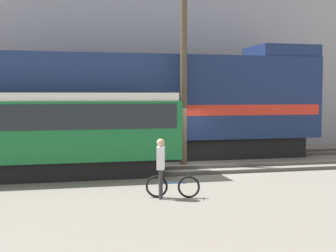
{
  "coord_description": "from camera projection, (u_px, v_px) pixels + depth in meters",
  "views": [
    {
      "loc": [
        -5.36,
        -18.97,
        3.12
      ],
      "look_at": [
        -0.9,
        -0.11,
        1.8
      ],
      "focal_mm": 50.0,
      "sensor_mm": 36.0,
      "label": 1
    }
  ],
  "objects": [
    {
      "name": "utility_pole_left",
      "position": [
        184.0,
        70.0,
        20.54
      ],
      "size": [
        0.3,
        0.3,
        8.4
      ],
      "color": "#4C3D2D",
      "rests_on": "ground"
    },
    {
      "name": "building_backdrop",
      "position": [
        144.0,
        42.0,
        29.4
      ],
      "size": [
        30.91,
        6.0,
        12.82
      ],
      "color": "#99999E",
      "rests_on": "ground"
    },
    {
      "name": "track_near",
      "position": [
        196.0,
        170.0,
        18.78
      ],
      "size": [
        60.0,
        1.5,
        0.14
      ],
      "color": "#47423D",
      "rests_on": "ground"
    },
    {
      "name": "streetcar",
      "position": [
        32.0,
        130.0,
        17.22
      ],
      "size": [
        10.79,
        2.54,
        3.18
      ],
      "color": "black",
      "rests_on": "ground"
    },
    {
      "name": "ground_plane",
      "position": [
        188.0,
        168.0,
        19.86
      ],
      "size": [
        120.0,
        120.0,
        0.0
      ],
      "primitive_type": "plane",
      "color": "slate"
    },
    {
      "name": "bicycle",
      "position": [
        173.0,
        187.0,
        14.08
      ],
      "size": [
        1.59,
        0.63,
        0.74
      ],
      "color": "black",
      "rests_on": "ground"
    },
    {
      "name": "freight_locomotive",
      "position": [
        144.0,
        105.0,
        22.34
      ],
      "size": [
        17.46,
        3.04,
        5.54
      ],
      "color": "black",
      "rests_on": "ground"
    },
    {
      "name": "person",
      "position": [
        161.0,
        162.0,
        13.91
      ],
      "size": [
        0.32,
        0.41,
        1.8
      ],
      "color": "#333333",
      "rests_on": "ground"
    },
    {
      "name": "track_far",
      "position": [
        171.0,
        157.0,
        22.82
      ],
      "size": [
        60.0,
        1.5,
        0.14
      ],
      "color": "#47423D",
      "rests_on": "ground"
    }
  ]
}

